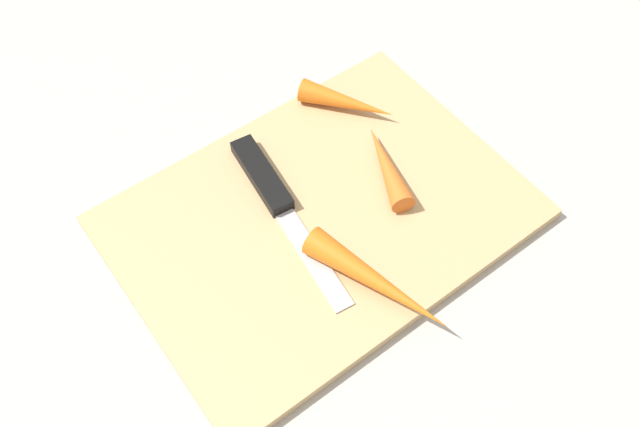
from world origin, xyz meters
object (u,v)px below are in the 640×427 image
(carrot_medium, at_px, (347,102))
(carrot_shortest, at_px, (385,164))
(knife, at_px, (268,185))
(carrot_longest, at_px, (377,282))
(cutting_board, at_px, (320,217))

(carrot_medium, distance_m, carrot_shortest, 0.09)
(knife, bearing_deg, carrot_medium, 113.21)
(carrot_medium, distance_m, carrot_longest, 0.20)
(carrot_medium, relative_size, carrot_longest, 0.71)
(carrot_shortest, bearing_deg, cutting_board, 111.78)
(knife, xyz_separation_m, carrot_longest, (0.01, -0.14, 0.01))
(cutting_board, bearing_deg, carrot_longest, -95.28)
(knife, bearing_deg, cutting_board, 30.96)
(carrot_medium, bearing_deg, carrot_shortest, -45.57)
(cutting_board, height_order, carrot_medium, carrot_medium)
(carrot_medium, bearing_deg, carrot_longest, -63.64)
(cutting_board, bearing_deg, carrot_shortest, 1.04)
(knife, relative_size, carrot_longest, 1.46)
(carrot_shortest, xyz_separation_m, carrot_longest, (-0.09, -0.09, 0.00))
(cutting_board, xyz_separation_m, carrot_medium, (0.10, 0.08, 0.02))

